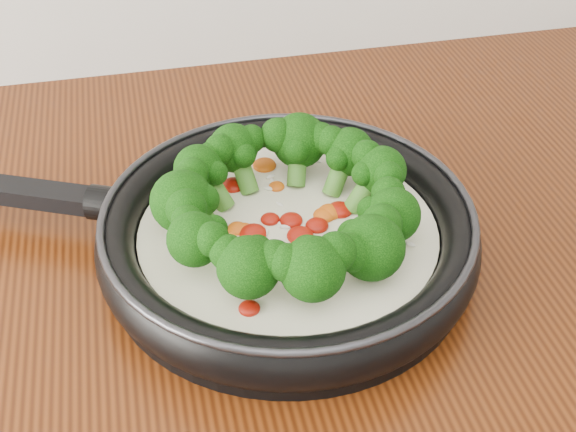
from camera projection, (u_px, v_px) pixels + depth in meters
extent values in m
cylinder|color=black|center=(288.00, 253.00, 0.68)|extent=(0.43, 0.43, 0.01)
torus|color=black|center=(288.00, 232.00, 0.67)|extent=(0.45, 0.45, 0.04)
torus|color=#2D2D33|center=(288.00, 212.00, 0.65)|extent=(0.44, 0.44, 0.01)
cube|color=black|center=(19.00, 192.00, 0.70)|extent=(0.19, 0.11, 0.02)
cylinder|color=black|center=(107.00, 204.00, 0.69)|extent=(0.04, 0.04, 0.03)
cylinder|color=white|center=(288.00, 238.00, 0.67)|extent=(0.36, 0.36, 0.02)
ellipsoid|color=#9F1207|center=(233.00, 185.00, 0.71)|extent=(0.03, 0.03, 0.01)
ellipsoid|color=#9F1207|center=(206.00, 219.00, 0.67)|extent=(0.02, 0.02, 0.01)
ellipsoid|color=#D8550D|center=(330.00, 212.00, 0.68)|extent=(0.03, 0.03, 0.01)
ellipsoid|color=#9F1207|center=(270.00, 219.00, 0.67)|extent=(0.02, 0.02, 0.01)
ellipsoid|color=#9F1207|center=(249.00, 308.00, 0.58)|extent=(0.02, 0.02, 0.01)
ellipsoid|color=#D8550D|center=(277.00, 187.00, 0.71)|extent=(0.02, 0.02, 0.01)
ellipsoid|color=#9F1207|center=(300.00, 236.00, 0.65)|extent=(0.03, 0.03, 0.01)
ellipsoid|color=#9F1207|center=(291.00, 220.00, 0.67)|extent=(0.02, 0.02, 0.01)
ellipsoid|color=#D8550D|center=(264.00, 165.00, 0.74)|extent=(0.03, 0.03, 0.01)
ellipsoid|color=#9F1207|center=(253.00, 233.00, 0.66)|extent=(0.03, 0.03, 0.01)
ellipsoid|color=#9F1207|center=(249.00, 266.00, 0.62)|extent=(0.02, 0.02, 0.01)
ellipsoid|color=#D8550D|center=(324.00, 215.00, 0.68)|extent=(0.03, 0.03, 0.01)
ellipsoid|color=#9F1207|center=(317.00, 226.00, 0.66)|extent=(0.03, 0.03, 0.01)
ellipsoid|color=#9F1207|center=(340.00, 210.00, 0.68)|extent=(0.03, 0.03, 0.01)
ellipsoid|color=#D8550D|center=(244.00, 229.00, 0.66)|extent=(0.02, 0.02, 0.01)
ellipsoid|color=#9F1207|center=(185.00, 207.00, 0.69)|extent=(0.02, 0.02, 0.01)
ellipsoid|color=#9F1207|center=(294.00, 270.00, 0.62)|extent=(0.03, 0.03, 0.01)
ellipsoid|color=#D8550D|center=(237.00, 229.00, 0.66)|extent=(0.02, 0.02, 0.01)
ellipsoid|color=white|center=(348.00, 264.00, 0.62)|extent=(0.01, 0.01, 0.00)
ellipsoid|color=white|center=(280.00, 205.00, 0.69)|extent=(0.01, 0.01, 0.00)
ellipsoid|color=white|center=(410.00, 244.00, 0.64)|extent=(0.01, 0.01, 0.00)
ellipsoid|color=white|center=(269.00, 189.00, 0.71)|extent=(0.01, 0.01, 0.00)
ellipsoid|color=white|center=(297.00, 275.00, 0.61)|extent=(0.01, 0.01, 0.00)
ellipsoid|color=white|center=(349.00, 262.00, 0.63)|extent=(0.01, 0.01, 0.00)
ellipsoid|color=white|center=(278.00, 223.00, 0.67)|extent=(0.01, 0.01, 0.00)
ellipsoid|color=white|center=(317.00, 162.00, 0.75)|extent=(0.01, 0.01, 0.00)
ellipsoid|color=white|center=(262.00, 169.00, 0.74)|extent=(0.01, 0.01, 0.00)
ellipsoid|color=white|center=(285.00, 227.00, 0.66)|extent=(0.01, 0.01, 0.00)
ellipsoid|color=white|center=(299.00, 264.00, 0.63)|extent=(0.01, 0.01, 0.00)
ellipsoid|color=white|center=(271.00, 177.00, 0.72)|extent=(0.01, 0.01, 0.00)
ellipsoid|color=white|center=(271.00, 179.00, 0.72)|extent=(0.01, 0.01, 0.00)
ellipsoid|color=white|center=(286.00, 228.00, 0.66)|extent=(0.01, 0.01, 0.00)
ellipsoid|color=white|center=(209.00, 212.00, 0.68)|extent=(0.01, 0.01, 0.00)
ellipsoid|color=white|center=(290.00, 227.00, 0.67)|extent=(0.01, 0.01, 0.00)
ellipsoid|color=white|center=(266.00, 232.00, 0.66)|extent=(0.01, 0.01, 0.00)
ellipsoid|color=white|center=(218.00, 249.00, 0.64)|extent=(0.01, 0.01, 0.00)
ellipsoid|color=white|center=(173.00, 225.00, 0.67)|extent=(0.01, 0.01, 0.00)
ellipsoid|color=white|center=(337.00, 177.00, 0.73)|extent=(0.01, 0.01, 0.00)
ellipsoid|color=white|center=(283.00, 265.00, 0.62)|extent=(0.01, 0.01, 0.00)
ellipsoid|color=white|center=(360.00, 207.00, 0.69)|extent=(0.01, 0.01, 0.00)
cylinder|color=#549631|center=(371.00, 228.00, 0.64)|extent=(0.04, 0.03, 0.04)
sphere|color=black|center=(393.00, 215.00, 0.63)|extent=(0.06, 0.06, 0.05)
sphere|color=black|center=(388.00, 194.00, 0.64)|extent=(0.04, 0.04, 0.03)
sphere|color=black|center=(386.00, 222.00, 0.61)|extent=(0.04, 0.04, 0.03)
sphere|color=black|center=(371.00, 210.00, 0.63)|extent=(0.03, 0.03, 0.02)
cylinder|color=#549631|center=(362.00, 193.00, 0.68)|extent=(0.04, 0.03, 0.04)
sphere|color=black|center=(382.00, 171.00, 0.67)|extent=(0.06, 0.06, 0.05)
sphere|color=black|center=(367.00, 155.00, 0.68)|extent=(0.04, 0.04, 0.03)
sphere|color=black|center=(388.00, 176.00, 0.65)|extent=(0.04, 0.04, 0.03)
sphere|color=black|center=(364.00, 174.00, 0.66)|extent=(0.03, 0.03, 0.02)
cylinder|color=#549631|center=(337.00, 177.00, 0.70)|extent=(0.04, 0.04, 0.04)
sphere|color=black|center=(350.00, 152.00, 0.70)|extent=(0.06, 0.06, 0.05)
sphere|color=black|center=(331.00, 141.00, 0.70)|extent=(0.04, 0.04, 0.03)
sphere|color=black|center=(363.00, 154.00, 0.68)|extent=(0.04, 0.04, 0.03)
sphere|color=black|center=(338.00, 159.00, 0.69)|extent=(0.03, 0.03, 0.02)
cylinder|color=#549631|center=(297.00, 167.00, 0.71)|extent=(0.03, 0.04, 0.04)
sphere|color=black|center=(299.00, 140.00, 0.71)|extent=(0.07, 0.07, 0.05)
sphere|color=black|center=(278.00, 135.00, 0.71)|extent=(0.04, 0.04, 0.03)
sphere|color=black|center=(320.00, 138.00, 0.71)|extent=(0.04, 0.04, 0.03)
sphere|color=black|center=(297.00, 149.00, 0.70)|extent=(0.04, 0.04, 0.03)
cylinder|color=#549631|center=(244.00, 174.00, 0.70)|extent=(0.03, 0.04, 0.04)
sphere|color=black|center=(233.00, 148.00, 0.70)|extent=(0.06, 0.06, 0.05)
sphere|color=black|center=(220.00, 149.00, 0.69)|extent=(0.04, 0.04, 0.03)
sphere|color=black|center=(251.00, 139.00, 0.70)|extent=(0.04, 0.04, 0.03)
sphere|color=black|center=(244.00, 155.00, 0.69)|extent=(0.03, 0.03, 0.02)
cylinder|color=#549631|center=(216.00, 191.00, 0.68)|extent=(0.04, 0.04, 0.04)
sphere|color=black|center=(198.00, 169.00, 0.68)|extent=(0.06, 0.06, 0.05)
sphere|color=black|center=(193.00, 173.00, 0.66)|extent=(0.04, 0.04, 0.03)
sphere|color=black|center=(212.00, 155.00, 0.68)|extent=(0.04, 0.04, 0.03)
sphere|color=black|center=(216.00, 173.00, 0.67)|extent=(0.03, 0.03, 0.02)
cylinder|color=#549631|center=(204.00, 218.00, 0.65)|extent=(0.04, 0.02, 0.04)
sphere|color=black|center=(182.00, 202.00, 0.64)|extent=(0.07, 0.07, 0.06)
sphere|color=black|center=(186.00, 209.00, 0.62)|extent=(0.05, 0.05, 0.04)
sphere|color=black|center=(188.00, 182.00, 0.65)|extent=(0.04, 0.04, 0.03)
sphere|color=black|center=(204.00, 199.00, 0.64)|extent=(0.04, 0.04, 0.03)
cylinder|color=#549631|center=(216.00, 249.00, 0.62)|extent=(0.04, 0.03, 0.04)
sphere|color=black|center=(195.00, 239.00, 0.60)|extent=(0.06, 0.06, 0.05)
sphere|color=black|center=(212.00, 239.00, 0.58)|extent=(0.04, 0.04, 0.03)
sphere|color=black|center=(187.00, 221.00, 0.60)|extent=(0.04, 0.04, 0.03)
sphere|color=black|center=(214.00, 228.00, 0.60)|extent=(0.03, 0.03, 0.02)
cylinder|color=#549631|center=(258.00, 270.00, 0.60)|extent=(0.03, 0.04, 0.04)
sphere|color=black|center=(249.00, 267.00, 0.57)|extent=(0.07, 0.07, 0.05)
sphere|color=black|center=(274.00, 259.00, 0.57)|extent=(0.04, 0.04, 0.03)
sphere|color=black|center=(228.00, 253.00, 0.58)|extent=(0.04, 0.04, 0.03)
sphere|color=black|center=(257.00, 250.00, 0.59)|extent=(0.03, 0.03, 0.03)
cylinder|color=#549631|center=(307.00, 272.00, 0.59)|extent=(0.02, 0.04, 0.04)
sphere|color=black|center=(313.00, 269.00, 0.57)|extent=(0.07, 0.07, 0.05)
sphere|color=black|center=(336.00, 252.00, 0.57)|extent=(0.04, 0.04, 0.03)
sphere|color=black|center=(286.00, 263.00, 0.56)|extent=(0.04, 0.04, 0.03)
sphere|color=black|center=(307.00, 251.00, 0.58)|extent=(0.03, 0.03, 0.03)
cylinder|color=#549631|center=(354.00, 254.00, 0.62)|extent=(0.03, 0.04, 0.04)
sphere|color=black|center=(372.00, 248.00, 0.60)|extent=(0.07, 0.07, 0.06)
sphere|color=black|center=(381.00, 224.00, 0.61)|extent=(0.05, 0.05, 0.03)
sphere|color=black|center=(352.00, 252.00, 0.58)|extent=(0.04, 0.04, 0.03)
sphere|color=black|center=(353.00, 235.00, 0.60)|extent=(0.04, 0.04, 0.03)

